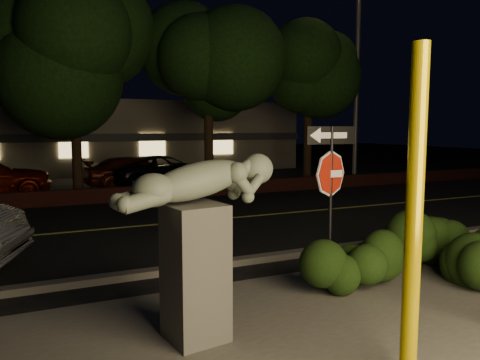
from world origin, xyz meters
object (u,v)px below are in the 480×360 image
(yellow_pole_left, at_px, (414,219))
(streetlight, at_px, (355,49))
(sculpture, at_px, (198,228))
(signpost, at_px, (331,174))
(parked_car_darkred, at_px, (136,172))
(parked_car_dark, at_px, (164,171))

(yellow_pole_left, bearing_deg, streetlight, 53.71)
(sculpture, bearing_deg, streetlight, 37.17)
(signpost, bearing_deg, sculpture, -158.82)
(yellow_pole_left, bearing_deg, parked_car_darkred, 86.97)
(yellow_pole_left, relative_size, streetlight, 0.33)
(parked_car_darkred, height_order, parked_car_dark, parked_car_dark)
(sculpture, bearing_deg, yellow_pole_left, -57.35)
(signpost, xyz_separation_m, parked_car_dark, (1.11, 13.55, -1.15))
(parked_car_darkred, bearing_deg, streetlight, -109.40)
(sculpture, bearing_deg, signpost, 10.19)
(parked_car_dark, bearing_deg, parked_car_darkred, 70.21)
(streetlight, distance_m, parked_car_darkred, 11.08)
(yellow_pole_left, distance_m, sculpture, 2.39)
(signpost, bearing_deg, parked_car_dark, 87.61)
(yellow_pole_left, relative_size, sculpture, 1.51)
(sculpture, xyz_separation_m, parked_car_dark, (3.59, 14.40, -0.70))
(yellow_pole_left, bearing_deg, signpost, 70.69)
(yellow_pole_left, height_order, parked_car_darkred, yellow_pole_left)
(yellow_pole_left, distance_m, parked_car_dark, 16.34)
(parked_car_darkred, bearing_deg, sculpture, 165.38)
(streetlight, height_order, parked_car_darkred, streetlight)
(sculpture, bearing_deg, parked_car_dark, 67.27)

